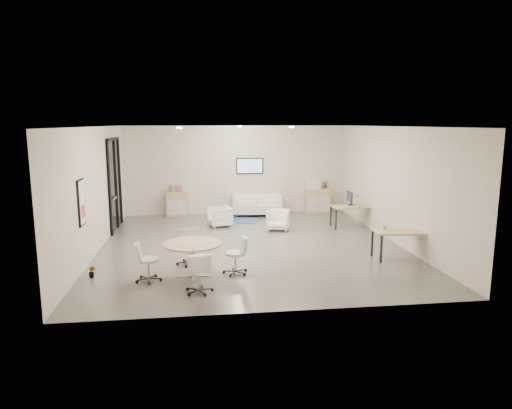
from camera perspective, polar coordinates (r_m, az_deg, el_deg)
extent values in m
cube|color=#5E5B56|center=(12.63, -0.68, -6.84)|extent=(8.00, 9.00, 0.80)
cube|color=white|center=(12.08, -0.72, 11.62)|extent=(8.00, 9.00, 0.80)
cube|color=beige|center=(17.04, -2.63, 4.45)|extent=(8.00, 0.80, 3.20)
cube|color=beige|center=(7.43, 3.71, -3.02)|extent=(8.00, 0.80, 3.20)
cube|color=beige|center=(12.48, -21.21, 1.68)|extent=(0.80, 9.00, 3.20)
cube|color=beige|center=(13.43, 18.30, 2.41)|extent=(0.80, 9.00, 3.20)
cube|color=black|center=(14.84, -17.26, 2.47)|extent=(0.02, 1.90, 2.85)
cube|color=black|center=(14.72, -17.46, 7.82)|extent=(0.06, 1.90, 0.08)
cube|color=black|center=(13.95, -17.80, 1.98)|extent=(0.06, 0.08, 2.85)
cube|color=black|center=(15.73, -16.63, 2.91)|extent=(0.06, 0.08, 2.85)
cube|color=black|center=(14.98, -17.09, 2.55)|extent=(0.06, 0.07, 2.85)
cube|color=#B2B2B7|center=(14.44, -17.24, 0.77)|extent=(0.04, 0.60, 0.05)
cube|color=black|center=(10.85, -20.98, 0.24)|extent=(0.04, 0.54, 1.04)
cube|color=white|center=(10.85, -20.87, 0.25)|extent=(0.01, 0.46, 0.96)
cube|color=#CD4B4D|center=(10.88, -20.79, -0.79)|extent=(0.01, 0.32, 0.30)
cube|color=black|center=(16.64, -0.79, 4.84)|extent=(0.98, 0.05, 0.58)
cube|color=#8CB7F2|center=(16.62, -0.77, 4.83)|extent=(0.90, 0.01, 0.50)
cylinder|color=#FFEAC6|center=(11.00, -9.58, 9.44)|extent=(0.14, 0.14, 0.03)
cylinder|color=#FFEAC6|center=(12.77, 4.45, 9.63)|extent=(0.14, 0.14, 0.03)
cylinder|color=#FFEAC6|center=(15.06, -2.06, 9.73)|extent=(0.14, 0.14, 0.03)
cube|color=#D7AF82|center=(16.53, -9.80, 0.08)|extent=(0.79, 0.39, 0.88)
cube|color=silver|center=(16.36, -10.45, -0.36)|extent=(0.33, 0.02, 0.53)
cube|color=silver|center=(16.34, -9.19, -0.33)|extent=(0.33, 0.02, 0.53)
cube|color=#D7AF82|center=(17.07, 7.64, 0.52)|extent=(0.92, 0.43, 0.92)
cube|color=silver|center=(16.82, 7.14, 0.07)|extent=(0.39, 0.02, 0.55)
cube|color=silver|center=(16.93, 8.52, 0.10)|extent=(0.39, 0.02, 0.55)
cube|color=red|center=(16.46, -10.71, 1.95)|extent=(0.04, 0.14, 0.22)
cube|color=#337FCC|center=(16.46, -10.51, 1.96)|extent=(0.04, 0.14, 0.22)
cube|color=gold|center=(16.45, -10.30, 1.96)|extent=(0.04, 0.14, 0.22)
cube|color=#4CB24C|center=(16.45, -10.10, 1.97)|extent=(0.04, 0.14, 0.22)
cube|color=#CC6619|center=(16.45, -9.89, 1.97)|extent=(0.04, 0.14, 0.22)
cube|color=purple|center=(16.45, -9.69, 1.98)|extent=(0.04, 0.14, 0.22)
cube|color=#E54C7F|center=(16.44, -9.48, 1.98)|extent=(0.04, 0.14, 0.22)
cube|color=teal|center=(16.44, -9.28, 1.99)|extent=(0.04, 0.14, 0.22)
cube|color=white|center=(16.94, 7.16, 2.53)|extent=(0.51, 0.43, 0.29)
cube|color=white|center=(16.92, 7.18, 3.12)|extent=(0.38, 0.32, 0.06)
cube|color=white|center=(16.42, 0.13, -0.43)|extent=(1.82, 1.02, 0.33)
cube|color=white|center=(16.70, -0.02, 0.89)|extent=(1.77, 0.34, 0.33)
cube|color=white|center=(16.31, -2.66, 0.07)|extent=(0.22, 0.89, 0.66)
cube|color=white|center=(16.51, 2.89, 0.20)|extent=(0.22, 0.89, 0.66)
cube|color=#2D478A|center=(15.65, -2.43, -1.97)|extent=(1.65, 1.33, 0.01)
imported|color=white|center=(14.73, -4.55, -1.40)|extent=(0.77, 0.80, 0.70)
imported|color=white|center=(14.21, 2.79, -1.80)|extent=(0.83, 0.80, 0.70)
cube|color=#D7AF82|center=(14.83, 11.95, -0.23)|extent=(1.38, 0.78, 0.04)
cube|color=black|center=(14.44, 9.96, -1.84)|extent=(0.05, 0.05, 0.65)
cube|color=black|center=(14.85, 14.50, -1.69)|extent=(0.05, 0.05, 0.65)
cube|color=black|center=(14.97, 9.32, -1.40)|extent=(0.05, 0.05, 0.65)
cube|color=black|center=(15.37, 13.72, -1.26)|extent=(0.05, 0.05, 0.65)
cube|color=#D7AF82|center=(11.70, 17.72, -3.25)|extent=(1.39, 0.78, 0.04)
cube|color=black|center=(11.28, 15.37, -5.44)|extent=(0.05, 0.05, 0.66)
cube|color=black|center=(11.81, 20.94, -5.06)|extent=(0.05, 0.05, 0.66)
cube|color=black|center=(11.79, 14.31, -4.72)|extent=(0.05, 0.05, 0.66)
cube|color=black|center=(12.30, 19.69, -4.39)|extent=(0.05, 0.05, 0.66)
cylinder|color=black|center=(14.97, 11.76, -0.02)|extent=(0.20, 0.20, 0.02)
cube|color=black|center=(14.95, 11.78, 0.43)|extent=(0.04, 0.03, 0.24)
cube|color=black|center=(14.91, 11.62, 0.99)|extent=(0.03, 0.50, 0.32)
cylinder|color=#D7AF82|center=(9.88, -7.95, -4.90)|extent=(1.25, 1.25, 0.04)
cylinder|color=#B2B2B7|center=(9.99, -7.90, -7.01)|extent=(0.10, 0.10, 0.72)
cube|color=#B2B2B7|center=(10.09, -7.85, -8.88)|extent=(0.73, 0.06, 0.03)
cube|color=#B2B2B7|center=(10.09, -7.85, -8.88)|extent=(0.06, 0.73, 0.03)
imported|color=#3F7F3F|center=(17.05, 8.74, 2.40)|extent=(0.30, 0.32, 0.21)
imported|color=#3F7F3F|center=(10.54, -19.80, -8.32)|extent=(0.24, 0.31, 0.12)
imported|color=white|center=(11.75, 15.73, -2.68)|extent=(0.15, 0.14, 0.13)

